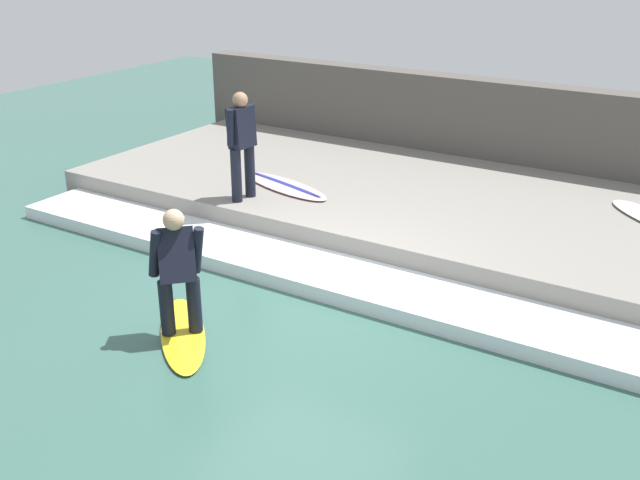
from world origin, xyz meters
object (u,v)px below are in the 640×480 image
object	(u,v)px
surfboard_riding	(183,334)
surfboard_waiting_near	(285,186)
surfer_riding	(177,266)
surfer_waiting_near	(242,140)

from	to	relation	value
surfboard_riding	surfboard_waiting_near	world-z (taller)	surfboard_waiting_near
surfboard_waiting_near	surfer_riding	bearing A→B (deg)	-162.58
surfboard_riding	surfer_riding	distance (m)	0.85
surfer_waiting_near	surfboard_waiting_near	size ratio (longest dim) A/B	0.84
surfer_riding	surfer_waiting_near	world-z (taller)	surfer_waiting_near
surfer_waiting_near	surfboard_waiting_near	xyz separation A→B (m)	(0.77, -0.24, -0.89)
surfboard_riding	surfer_waiting_near	world-z (taller)	surfer_waiting_near
surfboard_riding	surfer_riding	size ratio (longest dim) A/B	1.09
surfboard_riding	surfer_waiting_near	distance (m)	3.68
surfboard_riding	surfer_riding	xyz separation A→B (m)	(0.00, -0.00, 0.85)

